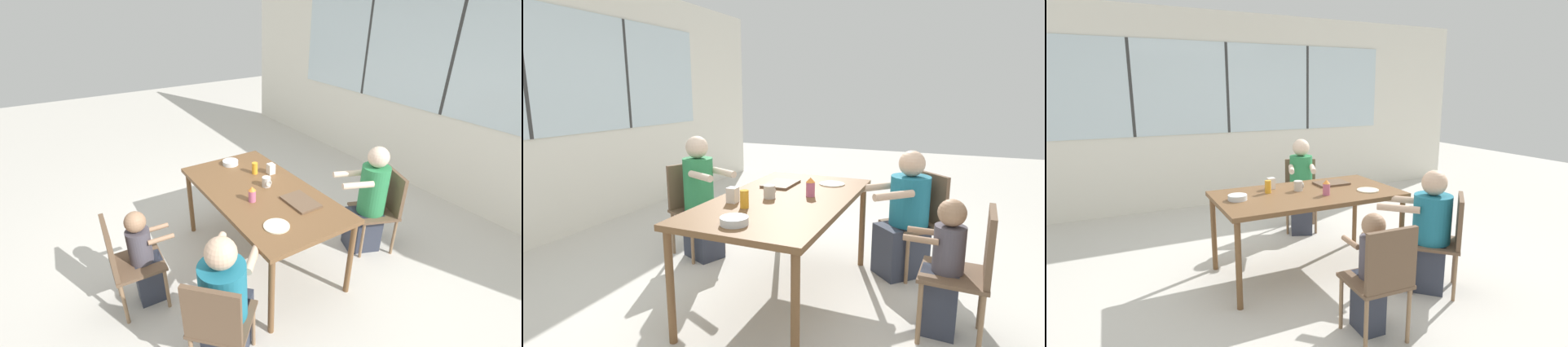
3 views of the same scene
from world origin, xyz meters
TOP-DOWN VIEW (x-y plane):
  - ground_plane at (0.00, 0.00)m, footprint 16.00×16.00m
  - wall_back_with_windows at (0.00, 2.68)m, footprint 8.40×0.08m
  - dining_table at (0.00, 0.00)m, footprint 1.70×0.91m
  - chair_for_woman_green_shirt at (0.48, 1.17)m, footprint 0.52×0.52m
  - chair_for_man_blue_shirt at (0.89, -0.89)m, footprint 0.57×0.57m
  - chair_for_toddler at (-0.05, -1.26)m, footprint 0.42×0.42m
  - person_woman_green_shirt at (0.42, 1.02)m, footprint 0.44×0.56m
  - person_man_blue_shirt at (0.77, -0.77)m, footprint 0.64×0.63m
  - person_toddler at (-0.05, -1.11)m, footprint 0.22×0.36m
  - food_tray_dark at (0.36, 0.18)m, footprint 0.33×0.23m
  - coffee_mug at (-0.05, 0.09)m, footprint 0.09×0.08m
  - sippy_cup at (0.12, -0.16)m, footprint 0.07×0.07m
  - juice_glass at (-0.34, 0.14)m, footprint 0.06×0.06m
  - milk_carton_small at (-0.25, 0.28)m, footprint 0.07×0.07m
  - bowl_white_shallow at (-0.66, 0.03)m, footprint 0.17×0.17m
  - plate_tortillas at (0.55, -0.20)m, footprint 0.21×0.21m

SIDE VIEW (x-z plane):
  - ground_plane at x=0.00m, z-range 0.00..0.00m
  - person_toddler at x=-0.05m, z-range -0.02..0.88m
  - person_man_blue_shirt at x=0.77m, z-range -0.06..1.01m
  - chair_for_woman_green_shirt at x=0.48m, z-range 0.08..0.94m
  - chair_for_man_blue_shirt at x=0.89m, z-range 0.08..0.94m
  - chair_for_toddler at x=-0.05m, z-range 0.08..0.94m
  - person_woman_green_shirt at x=0.42m, z-range -0.04..1.10m
  - dining_table at x=0.00m, z-range 0.33..1.11m
  - plate_tortillas at x=0.55m, z-range 0.78..0.79m
  - food_tray_dark at x=0.36m, z-range 0.78..0.80m
  - bowl_white_shallow at x=-0.66m, z-range 0.78..0.82m
  - coffee_mug at x=-0.05m, z-range 0.78..0.87m
  - milk_carton_small at x=-0.25m, z-range 0.78..0.88m
  - juice_glass at x=-0.34m, z-range 0.78..0.90m
  - sippy_cup at x=0.12m, z-range 0.78..0.92m
  - wall_back_with_windows at x=0.00m, z-range 0.03..2.83m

